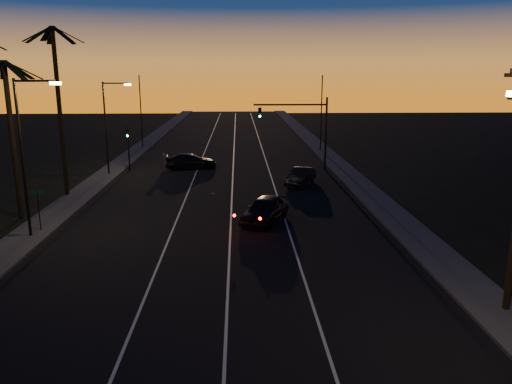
{
  "coord_description": "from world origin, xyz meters",
  "views": [
    {
      "loc": [
        1.0,
        -7.82,
        9.3
      ],
      "look_at": [
        1.99,
        19.54,
        2.71
      ],
      "focal_mm": 35.0,
      "sensor_mm": 36.0,
      "label": 1
    }
  ],
  "objects_px": {
    "signal_mast": "(302,121)",
    "right_car": "(301,176)",
    "lead_car": "(265,209)",
    "cross_car": "(191,161)"
  },
  "relations": [
    {
      "from": "signal_mast",
      "to": "right_car",
      "type": "distance_m",
      "value": 7.83
    },
    {
      "from": "lead_car",
      "to": "cross_car",
      "type": "height_order",
      "value": "lead_car"
    },
    {
      "from": "signal_mast",
      "to": "right_car",
      "type": "bearing_deg",
      "value": -97.36
    },
    {
      "from": "right_car",
      "to": "cross_car",
      "type": "bearing_deg",
      "value": 142.67
    },
    {
      "from": "signal_mast",
      "to": "lead_car",
      "type": "height_order",
      "value": "signal_mast"
    },
    {
      "from": "signal_mast",
      "to": "cross_car",
      "type": "relative_size",
      "value": 1.32
    },
    {
      "from": "right_car",
      "to": "signal_mast",
      "type": "bearing_deg",
      "value": 82.64
    },
    {
      "from": "lead_car",
      "to": "cross_car",
      "type": "distance_m",
      "value": 19.36
    },
    {
      "from": "signal_mast",
      "to": "lead_car",
      "type": "bearing_deg",
      "value": -104.42
    },
    {
      "from": "signal_mast",
      "to": "cross_car",
      "type": "xyz_separation_m",
      "value": [
        -10.82,
        0.96,
        -4.03
      ]
    }
  ]
}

